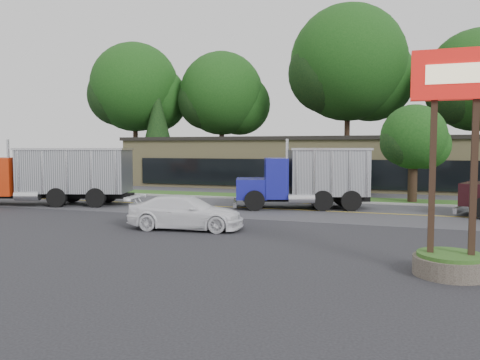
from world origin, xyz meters
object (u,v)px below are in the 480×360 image
(bilo_sign, at_px, (452,200))
(dump_truck_red, at_px, (51,174))
(rally_car, at_px, (186,212))
(dump_truck_blue, at_px, (309,176))

(bilo_sign, distance_m, dump_truck_red, 22.71)
(bilo_sign, xyz_separation_m, rally_car, (-9.76, 4.26, -1.32))
(bilo_sign, height_order, rally_car, bilo_sign)
(dump_truck_red, relative_size, rally_car, 2.25)
(dump_truck_red, bearing_deg, bilo_sign, 139.18)
(rally_car, bearing_deg, dump_truck_red, 58.15)
(dump_truck_blue, xyz_separation_m, rally_car, (-3.71, -8.20, -1.10))
(bilo_sign, bearing_deg, dump_truck_red, 156.40)
(bilo_sign, relative_size, dump_truck_red, 0.55)
(bilo_sign, relative_size, rally_car, 1.23)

